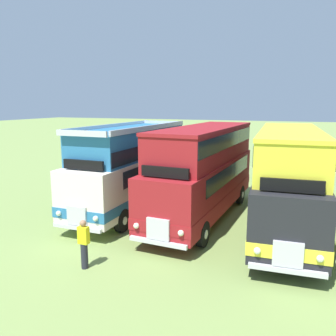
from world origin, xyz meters
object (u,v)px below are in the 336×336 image
at_px(bus_second_in_row, 204,168).
at_px(bus_first_in_row, 132,165).
at_px(marshal_person, 84,244).
at_px(bus_third_in_row, 288,175).

bearing_deg(bus_second_in_row, bus_first_in_row, -179.78).
bearing_deg(marshal_person, bus_second_in_row, 71.18).
relative_size(bus_first_in_row, marshal_person, 5.62).
bearing_deg(bus_third_in_row, bus_second_in_row, 175.62).
bearing_deg(bus_second_in_row, marshal_person, -108.82).
bearing_deg(bus_third_in_row, bus_first_in_row, 177.93).
distance_m(bus_third_in_row, marshal_person, 9.15).
xyz_separation_m(bus_second_in_row, marshal_person, (-2.32, -6.82, -1.58)).
relative_size(bus_first_in_row, bus_second_in_row, 0.95).
relative_size(bus_third_in_row, marshal_person, 6.22).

